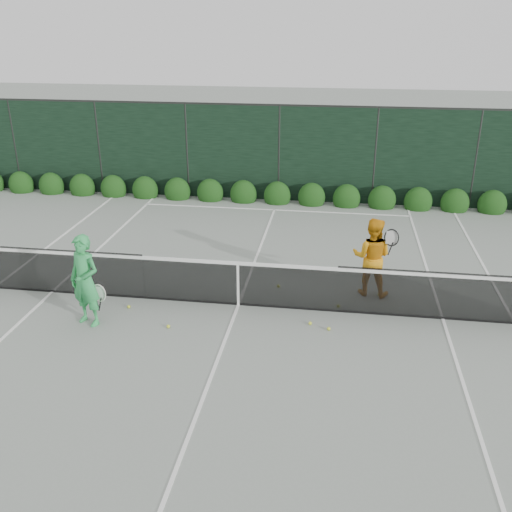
# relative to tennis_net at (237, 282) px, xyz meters

# --- Properties ---
(ground) EXTENTS (80.00, 80.00, 0.00)m
(ground) POSITION_rel_tennis_net_xyz_m (0.02, 0.00, -0.53)
(ground) COLOR gray
(ground) RESTS_ON ground
(tennis_net) EXTENTS (12.90, 0.10, 1.07)m
(tennis_net) POSITION_rel_tennis_net_xyz_m (0.00, 0.00, 0.00)
(tennis_net) COLOR black
(tennis_net) RESTS_ON ground
(player_woman) EXTENTS (0.77, 0.64, 1.81)m
(player_woman) POSITION_rel_tennis_net_xyz_m (-2.72, -1.15, 0.37)
(player_woman) COLOR green
(player_woman) RESTS_ON ground
(player_man) EXTENTS (0.97, 0.79, 1.71)m
(player_man) POSITION_rel_tennis_net_xyz_m (2.72, 0.95, 0.33)
(player_man) COLOR orange
(player_man) RESTS_ON ground
(court_lines) EXTENTS (11.03, 23.83, 0.01)m
(court_lines) POSITION_rel_tennis_net_xyz_m (0.02, 0.00, -0.53)
(court_lines) COLOR white
(court_lines) RESTS_ON ground
(windscreen_fence) EXTENTS (32.00, 21.07, 3.06)m
(windscreen_fence) POSITION_rel_tennis_net_xyz_m (0.02, -2.71, 0.98)
(windscreen_fence) COLOR black
(windscreen_fence) RESTS_ON ground
(hedge_row) EXTENTS (31.66, 0.65, 0.94)m
(hedge_row) POSITION_rel_tennis_net_xyz_m (0.02, 7.15, -0.30)
(hedge_row) COLOR #11340E
(hedge_row) RESTS_ON ground
(tennis_balls) EXTENTS (5.18, 2.15, 0.07)m
(tennis_balls) POSITION_rel_tennis_net_xyz_m (0.84, -0.14, -0.50)
(tennis_balls) COLOR #CEDB30
(tennis_balls) RESTS_ON ground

